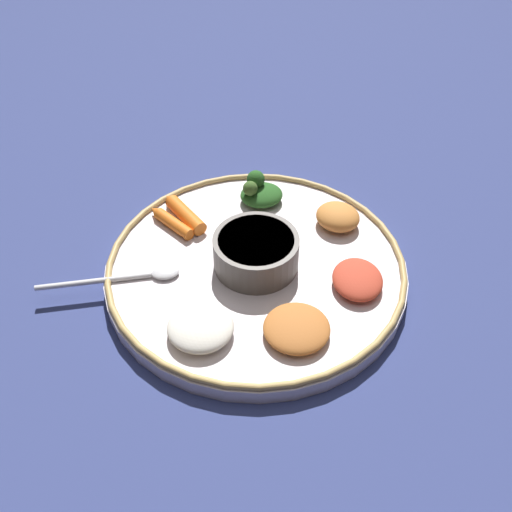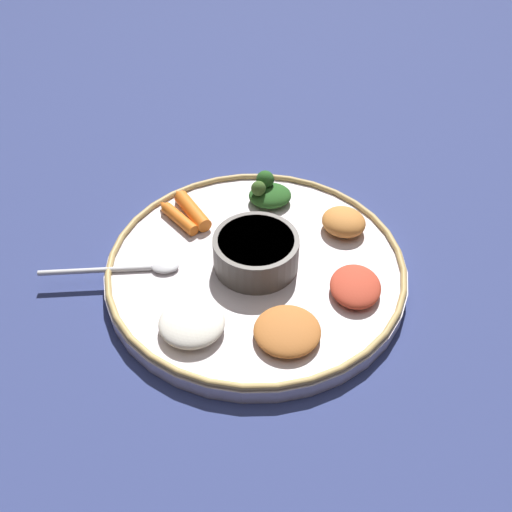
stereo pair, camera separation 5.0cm
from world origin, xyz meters
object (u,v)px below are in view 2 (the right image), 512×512
(spoon, at_px, (132,268))
(carrot_near_spoon, at_px, (191,208))
(center_bowl, at_px, (256,251))
(carrot_outer, at_px, (177,217))
(greens_pile, at_px, (268,192))

(spoon, xyz_separation_m, carrot_near_spoon, (-0.01, -0.13, 0.01))
(center_bowl, distance_m, carrot_near_spoon, 0.14)
(carrot_near_spoon, bearing_deg, carrot_outer, 69.07)
(spoon, height_order, carrot_near_spoon, carrot_near_spoon)
(center_bowl, height_order, spoon, center_bowl)
(spoon, height_order, greens_pile, greens_pile)
(spoon, xyz_separation_m, carrot_outer, (0.00, -0.11, 0.00))
(spoon, bearing_deg, carrot_near_spoon, -93.63)
(greens_pile, bearing_deg, center_bowl, 109.28)
(center_bowl, bearing_deg, carrot_near_spoon, -21.09)
(center_bowl, xyz_separation_m, carrot_near_spoon, (0.13, -0.05, -0.01))
(carrot_near_spoon, bearing_deg, center_bowl, 158.91)
(greens_pile, relative_size, carrot_outer, 0.99)
(carrot_near_spoon, height_order, carrot_outer, carrot_near_spoon)
(spoon, relative_size, carrot_outer, 1.97)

